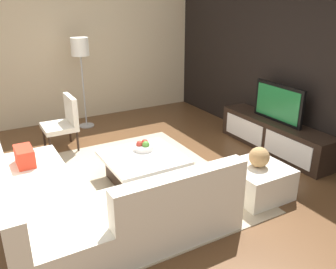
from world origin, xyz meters
name	(u,v)px	position (x,y,z in m)	size (l,w,h in m)	color
ground_plane	(140,186)	(0.00, 0.00, 0.00)	(14.00, 14.00, 0.00)	brown
feature_wall_back	(297,63)	(0.00, 2.70, 1.40)	(6.40, 0.12, 2.80)	black
side_wall_left	(76,48)	(-3.20, 0.20, 1.40)	(0.12, 5.20, 2.80)	beige
area_rug	(137,183)	(-0.10, 0.00, 0.01)	(3.00, 2.41, 0.01)	tan
media_console	(274,136)	(0.00, 2.40, 0.25)	(2.08, 0.47, 0.50)	black
television	(278,103)	(0.00, 2.40, 0.80)	(0.96, 0.06, 0.59)	black
sectional_couch	(84,204)	(0.50, -0.90, 0.28)	(2.36, 2.28, 0.82)	silver
coffee_table	(143,168)	(-0.10, 0.10, 0.20)	(0.96, 0.99, 0.38)	black
accent_chair_near	(64,120)	(-1.76, -0.50, 0.49)	(0.54, 0.51, 0.87)	black
floor_lamp	(80,53)	(-2.62, 0.10, 1.40)	(0.32, 0.32, 1.67)	#A5A5AA
ottoman	(257,181)	(0.91, 1.18, 0.20)	(0.70, 0.70, 0.40)	silver
fruit_bowl	(144,146)	(-0.28, 0.20, 0.43)	(0.28, 0.28, 0.14)	silver
decorative_ball	(259,157)	(0.91, 1.18, 0.53)	(0.25, 0.25, 0.25)	#AD8451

